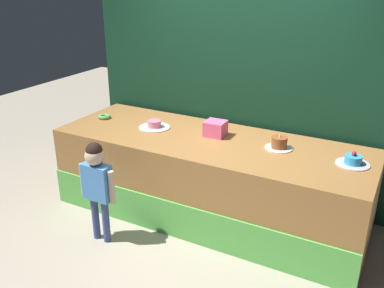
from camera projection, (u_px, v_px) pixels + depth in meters
ground_plane at (184, 239)px, 4.20m from camera, size 12.00×12.00×0.00m
stage_platform at (209, 178)px, 4.48m from camera, size 3.26×1.14×0.87m
curtain_backdrop at (237, 84)px, 4.69m from camera, size 3.57×0.08×2.61m
child_figure at (97, 179)px, 3.95m from camera, size 0.40×0.18×1.03m
pink_box at (215, 128)px, 4.39m from camera, size 0.22×0.20×0.16m
donut at (104, 117)px, 4.94m from camera, size 0.14×0.14×0.04m
cake_left at (154, 125)px, 4.64m from camera, size 0.34×0.34×0.08m
cake_center at (279, 144)px, 4.08m from camera, size 0.27×0.27×0.16m
cake_right at (353, 161)px, 3.75m from camera, size 0.30×0.30×0.13m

